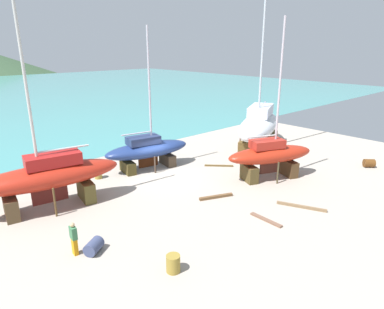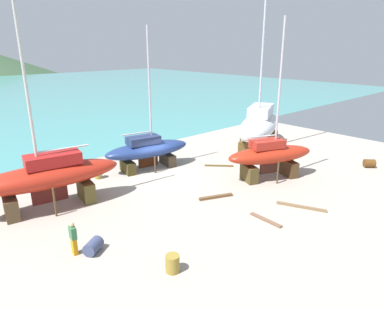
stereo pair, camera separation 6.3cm
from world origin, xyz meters
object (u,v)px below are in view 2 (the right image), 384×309
object	(u,v)px
barrel_tipped_left	(93,246)
sailboat_mid_port	(48,176)
barrel_blue_faded	(369,163)
sailboat_far_slipway	(147,150)
worker	(73,238)
sailboat_large_starboard	(259,124)
barrel_tipped_center	(173,263)
sailboat_small_center	(270,155)
barrel_rust_far	(98,173)

from	to	relation	value
barrel_tipped_left	sailboat_mid_port	bearing A→B (deg)	86.97
barrel_tipped_left	barrel_blue_faded	bearing A→B (deg)	-10.57
sailboat_far_slipway	worker	bearing A→B (deg)	-131.65
sailboat_large_starboard	barrel_tipped_center	world-z (taller)	sailboat_large_starboard
sailboat_small_center	barrel_tipped_center	size ratio (longest dim) A/B	14.20
sailboat_far_slipway	sailboat_small_center	bearing A→B (deg)	-44.78
sailboat_far_slipway	barrel_rust_far	world-z (taller)	sailboat_far_slipway
sailboat_large_starboard	barrel_blue_faded	xyz separation A→B (m)	(2.32, -9.38, -2.02)
sailboat_far_slipway	barrel_tipped_center	world-z (taller)	sailboat_far_slipway
sailboat_mid_port	sailboat_large_starboard	distance (m)	19.45
sailboat_far_slipway	sailboat_small_center	xyz separation A→B (m)	(5.40, -7.78, 0.22)
sailboat_mid_port	sailboat_large_starboard	bearing A→B (deg)	-173.00
sailboat_large_starboard	sailboat_far_slipway	bearing A→B (deg)	-39.56
sailboat_mid_port	barrel_rust_far	distance (m)	5.30
barrel_blue_faded	sailboat_mid_port	bearing A→B (deg)	154.98
barrel_blue_faded	sailboat_small_center	bearing A→B (deg)	152.88
sailboat_far_slipway	barrel_tipped_left	distance (m)	11.70
barrel_tipped_left	sailboat_small_center	bearing A→B (deg)	-0.07
barrel_tipped_center	barrel_tipped_left	bearing A→B (deg)	117.02
worker	barrel_tipped_left	bearing A→B (deg)	152.77
sailboat_small_center	sailboat_mid_port	bearing A→B (deg)	179.19
barrel_blue_faded	barrel_tipped_left	bearing A→B (deg)	169.43
worker	barrel_tipped_left	size ratio (longest dim) A/B	1.82
sailboat_far_slipway	sailboat_small_center	size ratio (longest dim) A/B	0.96
sailboat_large_starboard	barrel_rust_far	xyz separation A→B (m)	(-15.06, 3.25, -1.96)
barrel_blue_faded	worker	bearing A→B (deg)	168.68
sailboat_large_starboard	sailboat_far_slipway	size ratio (longest dim) A/B	1.68
sailboat_mid_port	barrel_rust_far	xyz separation A→B (m)	(4.38, 2.48, -1.67)
worker	sailboat_small_center	bearing A→B (deg)	-177.32
sailboat_large_starboard	barrel_rust_far	size ratio (longest dim) A/B	23.53
sailboat_mid_port	sailboat_far_slipway	world-z (taller)	sailboat_mid_port
sailboat_far_slipway	sailboat_small_center	distance (m)	9.47
barrel_blue_faded	barrel_rust_far	world-z (taller)	barrel_rust_far
worker	barrel_tipped_center	bearing A→B (deg)	126.71
worker	sailboat_large_starboard	bearing A→B (deg)	-162.28
sailboat_mid_port	barrel_blue_faded	bearing A→B (deg)	164.24
sailboat_small_center	sailboat_large_starboard	bearing A→B (deg)	65.84
sailboat_small_center	worker	xyz separation A→B (m)	(-14.79, 0.46, -0.93)
barrel_tipped_center	barrel_rust_far	distance (m)	12.50
barrel_blue_faded	sailboat_far_slipway	bearing A→B (deg)	138.47
barrel_tipped_left	barrel_tipped_center	bearing A→B (deg)	-62.98
sailboat_mid_port	sailboat_far_slipway	xyz separation A→B (m)	(8.34, 1.72, -0.47)
sailboat_far_slipway	barrel_tipped_center	size ratio (longest dim) A/B	13.64
barrel_rust_far	sailboat_far_slipway	bearing A→B (deg)	-10.81
sailboat_mid_port	barrel_tipped_left	distance (m)	6.29
sailboat_far_slipway	barrel_rust_far	bearing A→B (deg)	179.61
sailboat_small_center	barrel_blue_faded	world-z (taller)	sailboat_small_center
barrel_tipped_center	sailboat_far_slipway	bearing A→B (deg)	59.26
sailboat_mid_port	worker	bearing A→B (deg)	88.69
sailboat_far_slipway	barrel_tipped_left	world-z (taller)	sailboat_far_slipway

